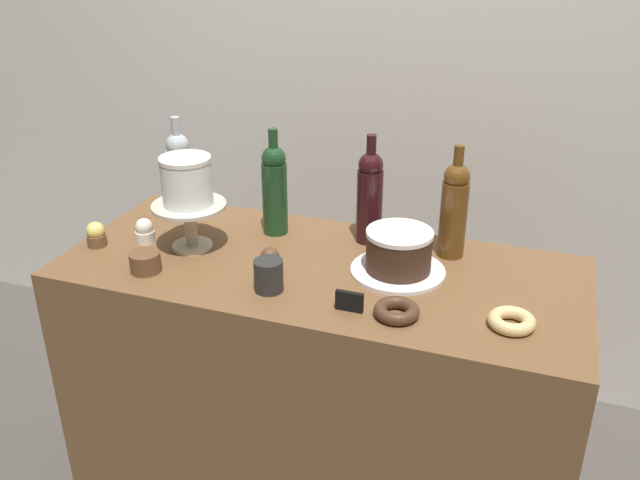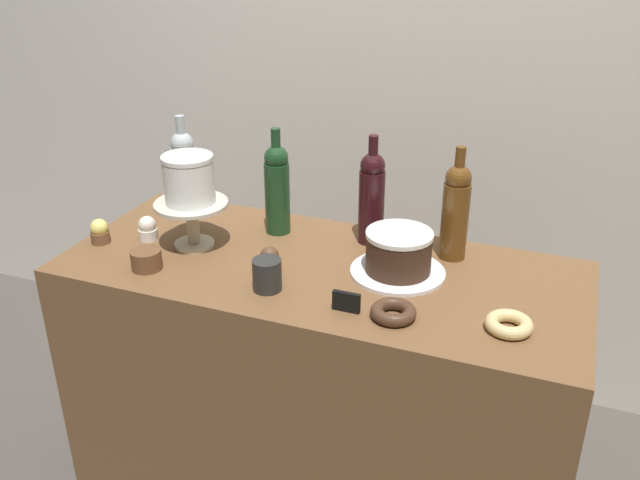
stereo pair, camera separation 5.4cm
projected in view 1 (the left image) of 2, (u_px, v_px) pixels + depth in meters
back_wall at (401, 57)px, 2.46m from camera, size 6.00×0.05×2.60m
display_counter at (320, 394)px, 2.08m from camera, size 1.44×0.62×0.88m
cake_stand_pedestal at (190, 218)px, 1.95m from camera, size 0.21×0.21×0.14m
white_layer_cake at (187, 181)px, 1.90m from camera, size 0.14×0.14×0.14m
silver_serving_platter at (398, 271)px, 1.85m from camera, size 0.26×0.26×0.01m
chocolate_round_cake at (399, 250)px, 1.83m from camera, size 0.18×0.18×0.11m
wine_bottle_clear at (180, 173)px, 2.14m from camera, size 0.08×0.08×0.33m
wine_bottle_green at (275, 188)px, 2.03m from camera, size 0.08×0.08×0.33m
wine_bottle_dark_red at (370, 195)px, 1.98m from camera, size 0.08×0.08×0.33m
wine_bottle_amber at (454, 208)px, 1.89m from camera, size 0.08×0.08×0.33m
cupcake_chocolate at (270, 261)px, 1.84m from camera, size 0.06×0.06×0.07m
cupcake_vanilla at (145, 231)px, 2.01m from camera, size 0.06×0.06×0.07m
cupcake_lemon at (96, 235)px, 1.99m from camera, size 0.06×0.06×0.07m
donut_chocolate at (397, 311)px, 1.64m from camera, size 0.11×0.11×0.03m
donut_glazed at (512, 321)px, 1.60m from camera, size 0.11×0.11×0.03m
cookie_stack at (145, 262)px, 1.85m from camera, size 0.08×0.08×0.05m
price_sign_chalkboard at (349, 301)px, 1.67m from camera, size 0.07×0.01×0.05m
coffee_cup_ceramic at (269, 275)px, 1.75m from camera, size 0.08×0.08×0.08m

